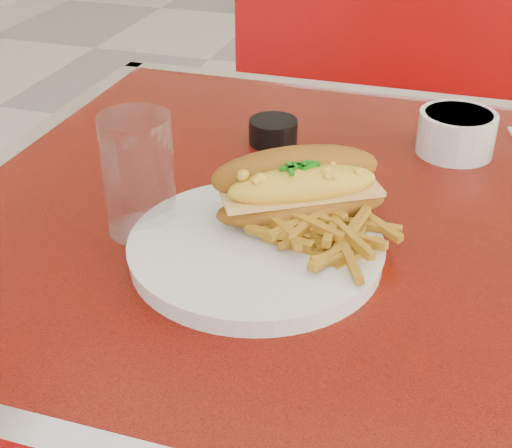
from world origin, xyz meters
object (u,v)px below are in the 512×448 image
(diner_table, at_px, (447,341))
(dinner_plate, at_px, (256,248))
(sauce_cup_left, at_px, (273,130))
(fork, at_px, (317,226))
(mac_hoagie, at_px, (300,188))
(water_tumbler, at_px, (139,175))
(booth_bench_far, at_px, (455,232))
(gravy_ramekin, at_px, (456,132))

(diner_table, height_order, dinner_plate, dinner_plate)
(diner_table, height_order, sauce_cup_left, sauce_cup_left)
(fork, bearing_deg, mac_hoagie, 45.20)
(mac_hoagie, relative_size, fork, 1.64)
(mac_hoagie, distance_m, fork, 0.05)
(fork, distance_m, sauce_cup_left, 0.26)
(diner_table, distance_m, water_tumbler, 0.43)
(booth_bench_far, distance_m, water_tumbler, 1.12)
(diner_table, xyz_separation_m, sauce_cup_left, (-0.27, 0.16, 0.18))
(booth_bench_far, distance_m, fork, 1.03)
(diner_table, xyz_separation_m, dinner_plate, (-0.21, -0.12, 0.17))
(water_tumbler, bearing_deg, dinner_plate, -6.96)
(diner_table, relative_size, fork, 9.68)
(booth_bench_far, relative_size, water_tumbler, 8.96)
(diner_table, distance_m, booth_bench_far, 0.87)
(dinner_plate, height_order, sauce_cup_left, sauce_cup_left)
(mac_hoagie, bearing_deg, booth_bench_far, 47.45)
(mac_hoagie, xyz_separation_m, water_tumbler, (-0.17, -0.05, 0.01))
(booth_bench_far, height_order, sauce_cup_left, booth_bench_far)
(diner_table, relative_size, booth_bench_far, 1.03)
(diner_table, relative_size, dinner_plate, 3.84)
(gravy_ramekin, height_order, sauce_cup_left, gravy_ramekin)
(dinner_plate, distance_m, mac_hoagie, 0.08)
(diner_table, distance_m, dinner_plate, 0.30)
(sauce_cup_left, bearing_deg, water_tumbler, -105.68)
(dinner_plate, bearing_deg, water_tumbler, 173.04)
(sauce_cup_left, distance_m, water_tumbler, 0.28)
(diner_table, distance_m, gravy_ramekin, 0.28)
(booth_bench_far, bearing_deg, mac_hoagie, -101.64)
(diner_table, height_order, mac_hoagie, mac_hoagie)
(fork, bearing_deg, booth_bench_far, -21.05)
(water_tumbler, bearing_deg, sauce_cup_left, 74.32)
(booth_bench_far, height_order, water_tumbler, water_tumbler)
(sauce_cup_left, xyz_separation_m, water_tumbler, (-0.07, -0.26, 0.05))
(fork, bearing_deg, water_tumbler, 88.39)
(diner_table, bearing_deg, water_tumbler, -163.04)
(gravy_ramekin, bearing_deg, sauce_cup_left, -170.15)
(fork, xyz_separation_m, gravy_ramekin, (0.13, 0.27, 0.01))
(fork, distance_m, water_tumbler, 0.20)
(diner_table, height_order, gravy_ramekin, gravy_ramekin)
(fork, bearing_deg, sauce_cup_left, 15.43)
(booth_bench_far, xyz_separation_m, mac_hoagie, (-0.18, -0.87, 0.54))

